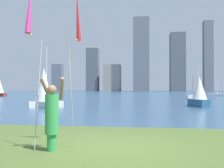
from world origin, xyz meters
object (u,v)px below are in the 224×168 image
Objects in this scene: sailboat_3 at (44,87)px; sailboat_5 at (217,95)px; kite_flag_left at (30,14)px; sailboat_4 at (193,97)px; kite_flag_right at (78,20)px; sailboat_0 at (199,92)px; person at (52,115)px.

sailboat_5 is at bearing 55.61° from sailboat_3.
sailboat_3 is (-5.46, 14.66, -1.91)m from kite_flag_left.
kite_flag_left is 1.27× the size of sailboat_4.
kite_flag_right is 0.90× the size of sailboat_3.
sailboat_5 is at bearing 73.13° from sailboat_0.
kite_flag_left reaches higher than sailboat_5.
sailboat_5 is (15.43, 45.34, -3.51)m from kite_flag_right.
sailboat_0 is 30.33m from sailboat_5.
person is at bearing -112.43° from sailboat_0.
kite_flag_left is at bearing -113.36° from sailboat_0.
person is 18.64m from sailboat_0.
person is at bearing 35.57° from kite_flag_left.
sailboat_5 is at bearing 83.24° from person.
sailboat_4 reaches higher than sailboat_5.
person is 2.75m from kite_flag_left.
person is 0.60× the size of sailboat_5.
person is 2.97m from kite_flag_right.
sailboat_4 is at bearing 52.29° from sailboat_3.
sailboat_0 is at bearing 67.91° from kite_flag_right.
sailboat_4 is (8.90, 33.24, -3.49)m from kite_flag_right.
sailboat_4 is (9.86, 34.47, -3.38)m from kite_flag_left.
kite_flag_left is 49.50m from sailboat_5.
person is 48.90m from sailboat_5.
kite_flag_left is at bearing -127.91° from kite_flag_right.
person is at bearing -105.37° from sailboat_4.
kite_flag_right reaches higher than sailboat_4.
kite_flag_left is 1.57m from kite_flag_right.
kite_flag_left is 1.33× the size of sailboat_5.
sailboat_3 reaches higher than sailboat_0.
sailboat_3 reaches higher than kite_flag_left.
sailboat_0 is 17.08m from sailboat_4.
sailboat_3 is (-13.05, -2.92, 0.47)m from sailboat_0.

